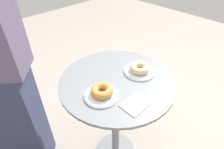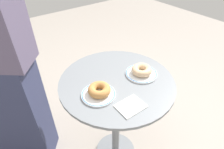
% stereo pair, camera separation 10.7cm
% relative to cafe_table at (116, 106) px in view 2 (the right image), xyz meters
% --- Properties ---
extents(cafe_table, '(0.68, 0.68, 0.78)m').
position_rel_cafe_table_xyz_m(cafe_table, '(0.00, 0.00, 0.00)').
color(cafe_table, slate).
rests_on(cafe_table, ground).
extents(plate_left, '(0.18, 0.18, 0.01)m').
position_rel_cafe_table_xyz_m(plate_left, '(-0.16, -0.04, 0.23)').
color(plate_left, white).
rests_on(plate_left, cafe_table).
extents(plate_right, '(0.19, 0.19, 0.01)m').
position_rel_cafe_table_xyz_m(plate_right, '(0.16, -0.04, 0.23)').
color(plate_right, white).
rests_on(plate_right, cafe_table).
extents(donut_old_fashioned, '(0.12, 0.12, 0.04)m').
position_rel_cafe_table_xyz_m(donut_old_fashioned, '(-0.15, -0.04, 0.25)').
color(donut_old_fashioned, '#BC7F42').
rests_on(donut_old_fashioned, plate_left).
extents(donut_glazed, '(0.14, 0.14, 0.04)m').
position_rel_cafe_table_xyz_m(donut_glazed, '(0.16, -0.04, 0.25)').
color(donut_glazed, '#E0B789').
rests_on(donut_glazed, plate_right).
extents(paper_napkin, '(0.14, 0.11, 0.01)m').
position_rel_cafe_table_xyz_m(paper_napkin, '(-0.07, -0.20, 0.22)').
color(paper_napkin, white).
rests_on(paper_napkin, cafe_table).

